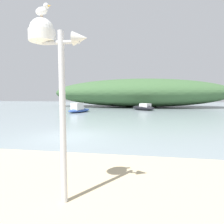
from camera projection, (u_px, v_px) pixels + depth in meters
ground_plane at (70, 136)px, 10.79m from camera, size 120.00×120.00×0.00m
distant_hill at (139, 93)px, 38.67m from camera, size 36.15×14.05×5.76m
mast_structure at (50, 53)px, 3.58m from camera, size 1.14×0.51×3.62m
seagull_on_radar at (42, 10)px, 3.52m from camera, size 0.37×0.18×0.25m
motorboat_outer_mooring at (79, 109)px, 25.99m from camera, size 2.91×4.34×1.34m
motorboat_centre_water at (143, 107)px, 29.83m from camera, size 4.25×3.86×1.11m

